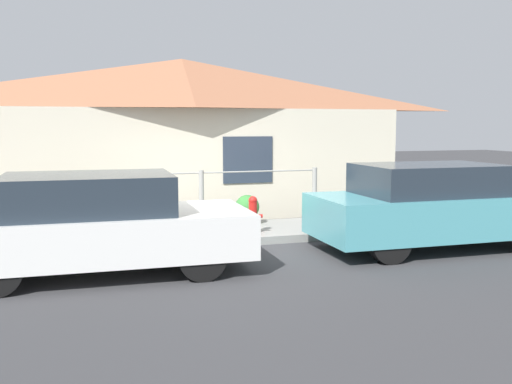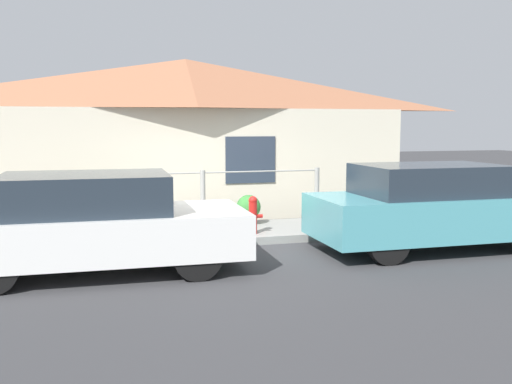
{
  "view_description": "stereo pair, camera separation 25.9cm",
  "coord_description": "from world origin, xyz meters",
  "px_view_note": "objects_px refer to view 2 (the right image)",
  "views": [
    {
      "loc": [
        -2.31,
        -9.28,
        2.09
      ],
      "look_at": [
        0.72,
        0.3,
        0.9
      ],
      "focal_mm": 40.0,
      "sensor_mm": 36.0,
      "label": 1
    },
    {
      "loc": [
        -2.06,
        -9.35,
        2.09
      ],
      "look_at": [
        0.72,
        0.3,
        0.9
      ],
      "focal_mm": 40.0,
      "sensor_mm": 36.0,
      "label": 2
    }
  ],
  "objects_px": {
    "car_left": "(95,223)",
    "car_right": "(435,207)",
    "fire_hydrant": "(253,214)",
    "potted_plant_by_fence": "(89,216)",
    "potted_plant_near_hydrant": "(249,208)"
  },
  "relations": [
    {
      "from": "car_left",
      "to": "car_right",
      "type": "relative_size",
      "value": 0.99
    },
    {
      "from": "fire_hydrant",
      "to": "potted_plant_by_fence",
      "type": "relative_size",
      "value": 1.28
    },
    {
      "from": "car_right",
      "to": "potted_plant_near_hydrant",
      "type": "xyz_separation_m",
      "value": [
        -2.57,
        2.44,
        -0.26
      ]
    },
    {
      "from": "potted_plant_by_fence",
      "to": "potted_plant_near_hydrant",
      "type": "bearing_deg",
      "value": -1.73
    },
    {
      "from": "fire_hydrant",
      "to": "potted_plant_near_hydrant",
      "type": "xyz_separation_m",
      "value": [
        0.18,
        0.97,
        -0.03
      ]
    },
    {
      "from": "potted_plant_near_hydrant",
      "to": "potted_plant_by_fence",
      "type": "xyz_separation_m",
      "value": [
        -3.02,
        0.09,
        -0.03
      ]
    },
    {
      "from": "car_left",
      "to": "potted_plant_by_fence",
      "type": "relative_size",
      "value": 7.86
    },
    {
      "from": "car_left",
      "to": "car_right",
      "type": "height_order",
      "value": "car_right"
    },
    {
      "from": "car_left",
      "to": "fire_hydrant",
      "type": "height_order",
      "value": "car_left"
    },
    {
      "from": "potted_plant_near_hydrant",
      "to": "fire_hydrant",
      "type": "bearing_deg",
      "value": -100.69
    },
    {
      "from": "car_left",
      "to": "potted_plant_near_hydrant",
      "type": "relative_size",
      "value": 7.19
    },
    {
      "from": "car_left",
      "to": "fire_hydrant",
      "type": "distance_m",
      "value": 3.1
    },
    {
      "from": "potted_plant_near_hydrant",
      "to": "potted_plant_by_fence",
      "type": "distance_m",
      "value": 3.02
    },
    {
      "from": "fire_hydrant",
      "to": "potted_plant_by_fence",
      "type": "bearing_deg",
      "value": 159.54
    },
    {
      "from": "fire_hydrant",
      "to": "car_right",
      "type": "bearing_deg",
      "value": -28.15
    }
  ]
}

